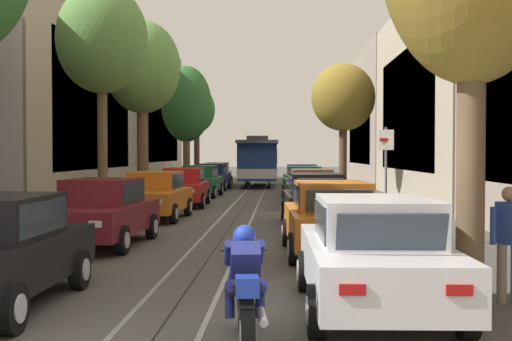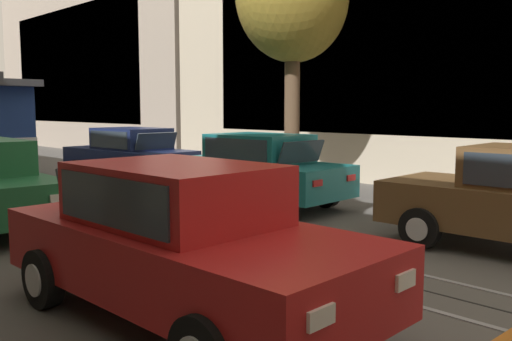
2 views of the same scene
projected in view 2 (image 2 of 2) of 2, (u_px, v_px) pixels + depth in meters
ground_plane at (285, 255)px, 8.07m from camera, size 160.00×160.00×0.00m
trolley_track_rails at (153, 221)px, 10.51m from camera, size 1.14×62.31×0.01m
building_facade_right at (460, 20)px, 16.19m from camera, size 5.99×54.01×9.60m
parked_car_red_fourth_left at (182, 241)px, 5.59m from camera, size 2.07×4.39×1.58m
parked_car_teal_fifth_right at (255, 170)px, 12.11m from camera, size 2.12×4.41×1.58m
parked_car_navy_sixth_right at (130, 155)px, 15.89m from camera, size 2.14×4.42×1.58m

